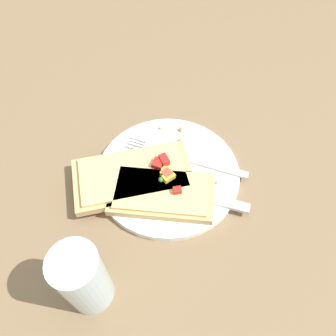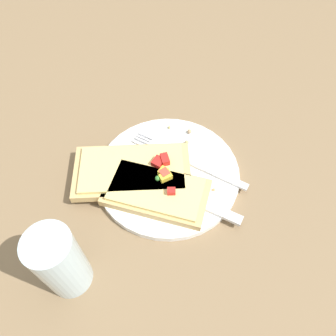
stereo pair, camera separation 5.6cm
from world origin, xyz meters
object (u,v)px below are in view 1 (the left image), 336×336
knife (195,195)px  drinking_glass (83,279)px  pizza_slice_corner (162,193)px  plate (168,173)px  fork (180,156)px  pizza_slice_main (133,175)px

knife → drinking_glass: 0.22m
knife → pizza_slice_corner: size_ratio=1.07×
pizza_slice_corner → drinking_glass: (-0.18, -0.04, 0.04)m
plate → pizza_slice_corner: pizza_slice_corner is taller
fork → pizza_slice_corner: (-0.08, -0.03, 0.01)m
plate → pizza_slice_main: pizza_slice_main is taller
knife → pizza_slice_corner: pizza_slice_corner is taller
plate → pizza_slice_corner: (-0.04, -0.03, 0.02)m
knife → pizza_slice_corner: 0.06m
pizza_slice_main → drinking_glass: bearing=-117.5°
plate → pizza_slice_main: (-0.05, 0.03, 0.02)m
fork → knife: 0.08m
knife → drinking_glass: (-0.21, 0.00, 0.05)m
plate → pizza_slice_main: 0.06m
plate → pizza_slice_corner: size_ratio=1.33×
plate → pizza_slice_corner: bearing=-148.0°
knife → pizza_slice_main: 0.11m
knife → pizza_slice_main: size_ratio=0.90×
pizza_slice_main → drinking_glass: 0.20m
knife → drinking_glass: size_ratio=1.56×
knife → pizza_slice_main: (-0.05, 0.10, 0.01)m
knife → drinking_glass: bearing=62.6°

